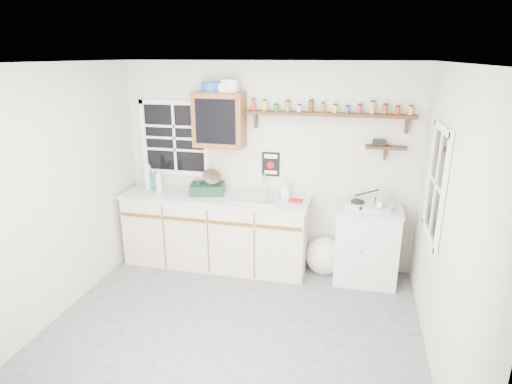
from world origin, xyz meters
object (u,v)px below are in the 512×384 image
right_cabinet (366,244)px  upper_cabinet (219,120)px  spice_shelf (328,113)px  dish_rack (209,186)px  main_cabinet (216,230)px  hotplate (369,205)px

right_cabinet → upper_cabinet: size_ratio=1.40×
spice_shelf → dish_rack: size_ratio=4.08×
main_cabinet → dish_rack: bearing=148.2°
upper_cabinet → dish_rack: (-0.14, -0.08, -0.81)m
upper_cabinet → spice_shelf: 1.28m
upper_cabinet → dish_rack: size_ratio=1.39×
spice_shelf → right_cabinet: bearing=-19.6°
main_cabinet → upper_cabinet: upper_cabinet is taller
right_cabinet → dish_rack: 2.02m
right_cabinet → main_cabinet: bearing=-179.2°
dish_rack → right_cabinet: bearing=-14.2°
upper_cabinet → spice_shelf: (1.27, 0.07, 0.11)m
right_cabinet → dish_rack: bearing=178.9°
spice_shelf → upper_cabinet: bearing=-176.9°
upper_cabinet → hotplate: size_ratio=1.21×
main_cabinet → hotplate: hotplate is taller
main_cabinet → upper_cabinet: size_ratio=3.55×
upper_cabinet → right_cabinet: bearing=-3.8°
main_cabinet → spice_shelf: (1.31, 0.21, 1.47)m
upper_cabinet → hotplate: upper_cabinet is taller
right_cabinet → upper_cabinet: bearing=176.2°
upper_cabinet → dish_rack: upper_cabinet is taller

